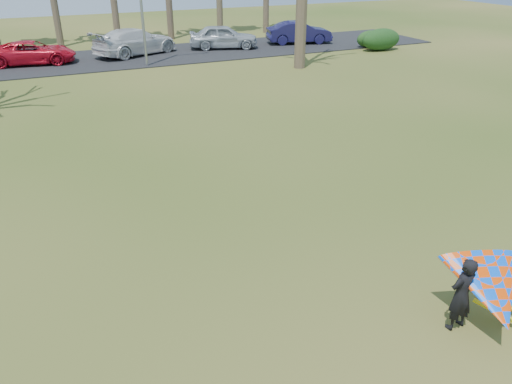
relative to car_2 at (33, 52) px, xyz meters
name	(u,v)px	position (x,y,z in m)	size (l,w,h in m)	color
ground	(295,276)	(3.99, -25.18, -0.73)	(100.00, 100.00, 0.00)	#23480F
parking_strip	(104,59)	(3.99, -0.18, -0.70)	(46.00, 7.00, 0.06)	black
hedge_near	(381,40)	(21.62, -4.66, 0.00)	(2.89, 1.31, 1.45)	#163914
hedge_far	(370,39)	(21.62, -3.45, -0.14)	(2.10, 0.99, 1.16)	#1A3C16
car_2	(33,52)	(0.00, 0.00, 0.00)	(2.21, 4.80, 1.33)	red
car_3	(135,41)	(6.15, 0.42, 0.15)	(2.29, 5.64, 1.64)	silver
car_4	(223,37)	(12.09, 0.15, 0.12)	(1.85, 4.61, 1.57)	#A4ACB2
car_5	(299,32)	(17.77, -0.19, 0.09)	(1.60, 4.59, 1.51)	#1A1747
kite_flyer	(490,291)	(6.33, -28.01, 0.11)	(2.13, 2.39, 2.02)	black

